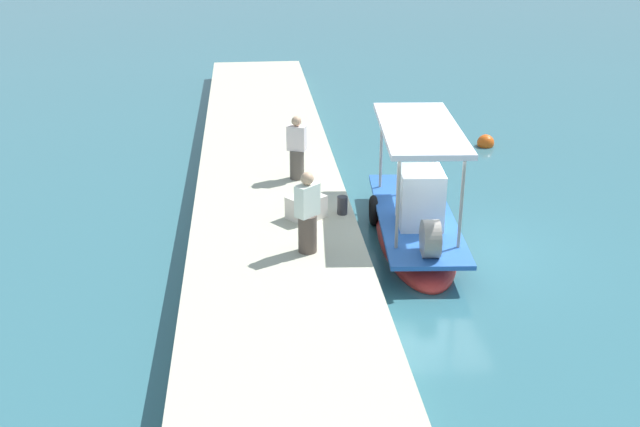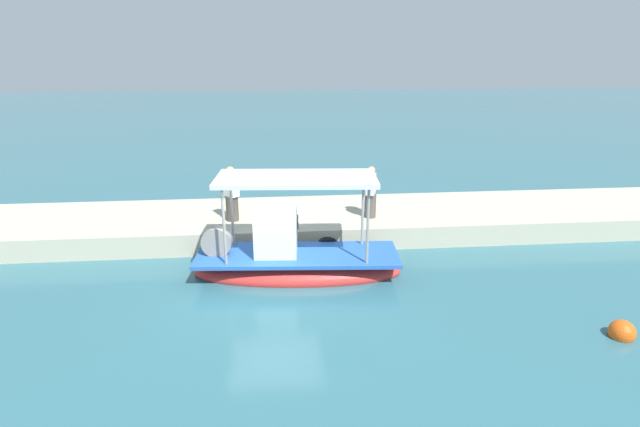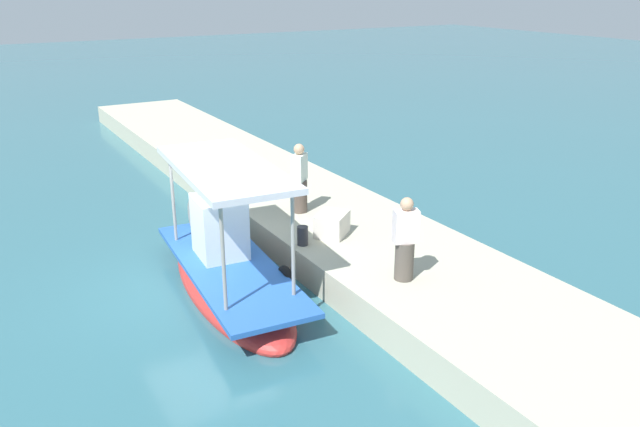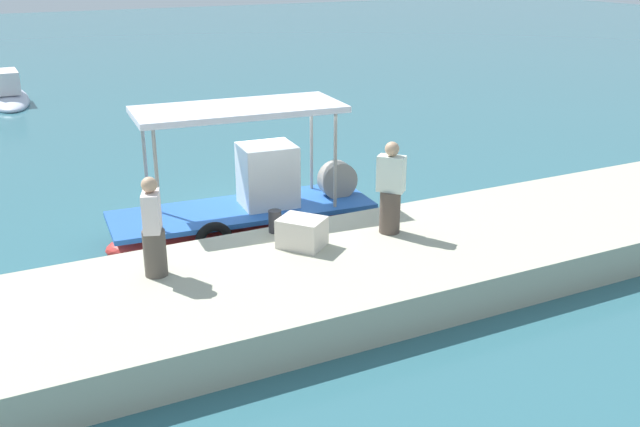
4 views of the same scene
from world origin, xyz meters
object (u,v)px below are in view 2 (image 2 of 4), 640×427
object	(u,v)px
fisherman_near_bollard	(371,194)
cargo_crate	(288,212)
mooring_bollard	(294,222)
main_fishing_boat	(294,258)
marker_buoy	(622,332)
fisherman_by_crate	(232,196)

from	to	relation	value
fisherman_near_bollard	cargo_crate	world-z (taller)	fisherman_near_bollard
mooring_bollard	cargo_crate	bearing A→B (deg)	-79.65
mooring_bollard	cargo_crate	world-z (taller)	cargo_crate
mooring_bollard	fisherman_near_bollard	bearing A→B (deg)	-160.58
main_fishing_boat	fisherman_near_bollard	world-z (taller)	main_fishing_boat
fisherman_near_bollard	mooring_bollard	distance (m)	2.65
cargo_crate	marker_buoy	xyz separation A→B (m)	(-6.83, 6.32, -0.84)
main_fishing_boat	fisherman_by_crate	xyz separation A→B (m)	(1.78, -2.65, 1.01)
marker_buoy	main_fishing_boat	bearing A→B (deg)	-29.18
fisherman_by_crate	marker_buoy	size ratio (longest dim) A/B	3.17
cargo_crate	marker_buoy	size ratio (longest dim) A/B	1.41
main_fishing_boat	mooring_bollard	world-z (taller)	main_fishing_boat
main_fishing_boat	marker_buoy	size ratio (longest dim) A/B	10.52
fisherman_near_bollard	fisherman_by_crate	size ratio (longest dim) A/B	0.96
marker_buoy	cargo_crate	bearing A→B (deg)	-42.79
fisherman_by_crate	mooring_bollard	distance (m)	2.19
fisherman_near_bollard	mooring_bollard	size ratio (longest dim) A/B	3.92
fisherman_near_bollard	fisherman_by_crate	world-z (taller)	fisherman_by_crate
fisherman_by_crate	mooring_bollard	world-z (taller)	fisherman_by_crate
fisherman_near_bollard	cargo_crate	bearing A→B (deg)	0.54
main_fishing_boat	fisherman_by_crate	world-z (taller)	main_fishing_boat
fisherman_near_bollard	marker_buoy	size ratio (longest dim) A/B	3.04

